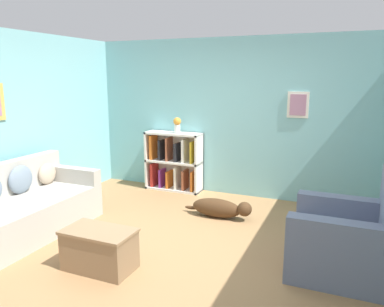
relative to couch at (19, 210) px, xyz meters
The scene contains 9 objects.
ground_plane 2.07m from the couch, 13.83° to the left, with size 14.00×14.00×0.00m, color #997047.
wall_back 3.52m from the couch, 54.03° to the left, with size 5.60×0.13×2.60m.
wall_left 1.22m from the couch, 139.22° to the left, with size 0.13×5.00×2.60m.
couch is the anchor object (origin of this frame).
bookshelf 2.70m from the couch, 69.73° to the left, with size 1.00×0.32×1.03m.
recliner_chair 3.89m from the couch, ahead, with size 1.02×0.95×1.07m.
coffee_table 1.48m from the couch, 11.89° to the right, with size 0.74×0.43×0.43m.
dog 2.65m from the couch, 36.15° to the left, with size 1.02×0.24×0.28m.
vase 2.84m from the couch, 67.91° to the left, with size 0.13×0.13×0.26m.
Camera 1 is at (1.76, -3.73, 1.98)m, focal length 35.00 mm.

